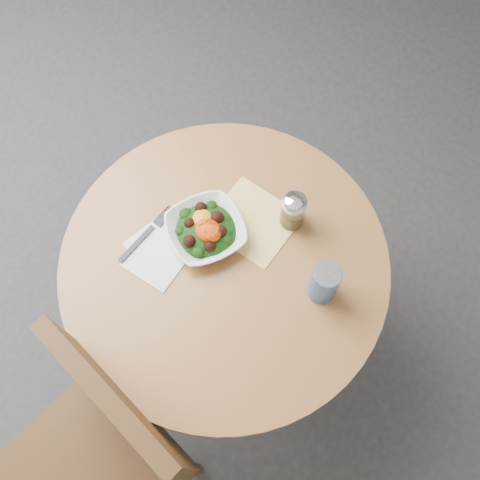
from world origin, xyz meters
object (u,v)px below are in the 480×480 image
Objects in this scene: beverage_can at (324,283)px; chair at (109,444)px; salad_bowl at (206,230)px; spice_shaker at (293,211)px.

chair is at bearing -107.62° from beverage_can.
chair is 0.64m from salad_bowl.
spice_shaker is at bearing 88.51° from chair.
chair is 7.79× the size of spice_shaker.
beverage_can is (0.34, 0.07, 0.04)m from salad_bowl.
beverage_can is (0.19, -0.12, 0.01)m from spice_shaker.
beverage_can is (0.21, 0.65, 0.27)m from chair.
beverage_can is at bearing -31.88° from spice_shaker.
salad_bowl is at bearing -168.85° from beverage_can.
salad_bowl is 0.24m from spice_shaker.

